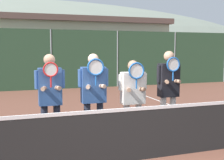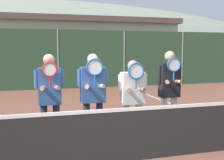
# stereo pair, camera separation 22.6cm
# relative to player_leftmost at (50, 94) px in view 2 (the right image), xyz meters

# --- Properties ---
(hill_distant) EXTENTS (119.69, 66.50, 23.27)m
(hill_distant) POSITION_rel_player_leftmost_xyz_m (0.93, 59.10, -1.07)
(hill_distant) COLOR gray
(hill_distant) RESTS_ON ground_plane
(clubhouse_building) EXTENTS (17.41, 5.50, 4.05)m
(clubhouse_building) POSITION_rel_player_leftmost_xyz_m (1.10, 14.93, 0.98)
(clubhouse_building) COLOR beige
(clubhouse_building) RESTS_ON ground_plane
(fence_back) EXTENTS (20.12, 0.06, 2.85)m
(fence_back) POSITION_rel_player_leftmost_xyz_m (0.93, 8.36, 0.36)
(fence_back) COLOR gray
(fence_back) RESTS_ON ground_plane
(tennis_net) EXTENTS (9.25, 0.09, 1.03)m
(tennis_net) POSITION_rel_player_leftmost_xyz_m (0.93, -0.96, -0.58)
(tennis_net) COLOR gray
(tennis_net) RESTS_ON ground_plane
(court_line_right_sideline) EXTENTS (0.05, 16.00, 0.01)m
(court_line_right_sideline) POSITION_rel_player_leftmost_xyz_m (4.37, 2.04, -1.06)
(court_line_right_sideline) COLOR white
(court_line_right_sideline) RESTS_ON ground_plane
(player_leftmost) EXTENTS (0.55, 0.34, 1.82)m
(player_leftmost) POSITION_rel_player_leftmost_xyz_m (0.00, 0.00, 0.00)
(player_leftmost) COLOR #232838
(player_leftmost) RESTS_ON ground_plane
(player_center_left) EXTENTS (0.60, 0.34, 1.82)m
(player_center_left) POSITION_rel_player_leftmost_xyz_m (0.82, -0.03, 0.02)
(player_center_left) COLOR #232838
(player_center_left) RESTS_ON ground_plane
(player_center_right) EXTENTS (0.61, 0.34, 1.68)m
(player_center_right) POSITION_rel_player_leftmost_xyz_m (1.64, -0.06, -0.05)
(player_center_right) COLOR white
(player_center_right) RESTS_ON ground_plane
(player_rightmost) EXTENTS (0.56, 0.34, 1.87)m
(player_rightmost) POSITION_rel_player_leftmost_xyz_m (2.49, 0.01, 0.04)
(player_rightmost) COLOR white
(player_rightmost) RESTS_ON ground_plane
(car_left_of_center) EXTENTS (4.38, 2.00, 1.80)m
(car_left_of_center) POSITION_rel_player_leftmost_xyz_m (-0.24, 10.98, -0.15)
(car_left_of_center) COLOR #285638
(car_left_of_center) RESTS_ON ground_plane
(car_center) EXTENTS (4.29, 2.10, 1.66)m
(car_center) POSITION_rel_player_leftmost_xyz_m (4.79, 11.12, -0.21)
(car_center) COLOR black
(car_center) RESTS_ON ground_plane
(car_right_of_center) EXTENTS (4.49, 2.07, 1.68)m
(car_right_of_center) POSITION_rel_player_leftmost_xyz_m (9.87, 11.04, -0.20)
(car_right_of_center) COLOR navy
(car_right_of_center) RESTS_ON ground_plane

